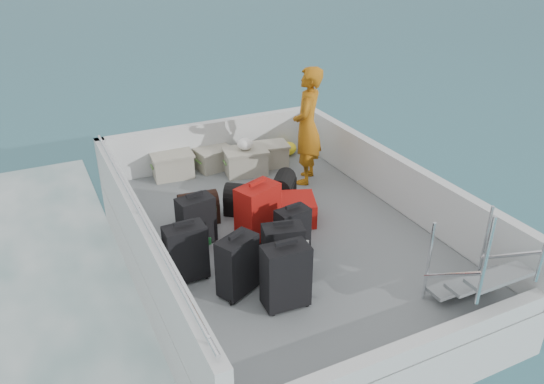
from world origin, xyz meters
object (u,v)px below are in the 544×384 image
at_px(suitcase_0, 238,266).
at_px(crate_0, 173,166).
at_px(suitcase_5, 258,212).
at_px(suitcase_2, 196,221).
at_px(suitcase_1, 186,253).
at_px(suitcase_8, 284,210).
at_px(suitcase_3, 286,277).
at_px(crate_1, 214,159).
at_px(crate_3, 269,156).
at_px(suitcase_4, 283,252).
at_px(suitcase_7, 292,230).
at_px(passenger, 307,126).
at_px(crate_2, 245,162).

xyz_separation_m(suitcase_0, crate_0, (0.21, 3.07, -0.15)).
bearing_deg(suitcase_5, suitcase_2, 142.44).
xyz_separation_m(suitcase_1, suitcase_8, (1.51, 0.67, -0.17)).
distance_m(suitcase_3, suitcase_5, 1.34).
height_order(crate_1, crate_3, crate_3).
height_order(suitcase_2, suitcase_4, suitcase_4).
xyz_separation_m(suitcase_2, suitcase_7, (0.95, -0.65, -0.03)).
xyz_separation_m(suitcase_4, passenger, (1.43, 2.04, 0.54)).
bearing_deg(crate_0, crate_3, -9.70).
bearing_deg(crate_2, suitcase_0, -114.86).
distance_m(suitcase_2, crate_0, 1.99).
height_order(suitcase_3, crate_0, suitcase_3).
height_order(suitcase_0, suitcase_7, suitcase_0).
height_order(suitcase_1, suitcase_3, suitcase_3).
bearing_deg(suitcase_2, suitcase_8, -7.09).
bearing_deg(crate_2, suitcase_5, -108.76).
height_order(suitcase_1, passenger, passenger).
bearing_deg(suitcase_1, suitcase_2, 62.43).
height_order(suitcase_0, suitcase_5, suitcase_5).
height_order(crate_3, passenger, passenger).
bearing_deg(passenger, suitcase_8, -3.01).
height_order(suitcase_3, suitcase_5, suitcase_5).
distance_m(crate_1, crate_3, 0.87).
height_order(suitcase_8, crate_1, same).
bearing_deg(crate_1, crate_0, 180.00).
bearing_deg(suitcase_4, suitcase_8, 76.22).
bearing_deg(suitcase_0, suitcase_8, 19.48).
bearing_deg(crate_3, suitcase_2, -136.20).
distance_m(suitcase_1, passenger, 2.91).
distance_m(suitcase_1, suitcase_3, 1.15).
distance_m(suitcase_1, suitcase_8, 1.67).
relative_size(suitcase_7, crate_0, 0.94).
height_order(suitcase_8, crate_3, crate_3).
xyz_separation_m(crate_2, crate_3, (0.46, 0.12, -0.02)).
bearing_deg(suitcase_7, passenger, 48.20).
bearing_deg(suitcase_3, suitcase_8, 66.92).
bearing_deg(suitcase_4, suitcase_7, 64.98).
bearing_deg(suitcase_8, suitcase_1, 135.14).
relative_size(suitcase_5, suitcase_8, 0.89).
distance_m(suitcase_5, passenger, 1.84).
height_order(suitcase_5, suitcase_7, suitcase_5).
bearing_deg(passenger, crate_1, -93.40).
distance_m(suitcase_0, suitcase_8, 1.60).
relative_size(crate_2, passenger, 0.36).
bearing_deg(passenger, suitcase_7, 5.30).
height_order(crate_0, crate_1, crate_0).
distance_m(suitcase_1, crate_2, 2.78).
bearing_deg(crate_3, suitcase_4, -112.83).
relative_size(suitcase_1, suitcase_5, 0.92).
bearing_deg(suitcase_4, crate_2, 88.85).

